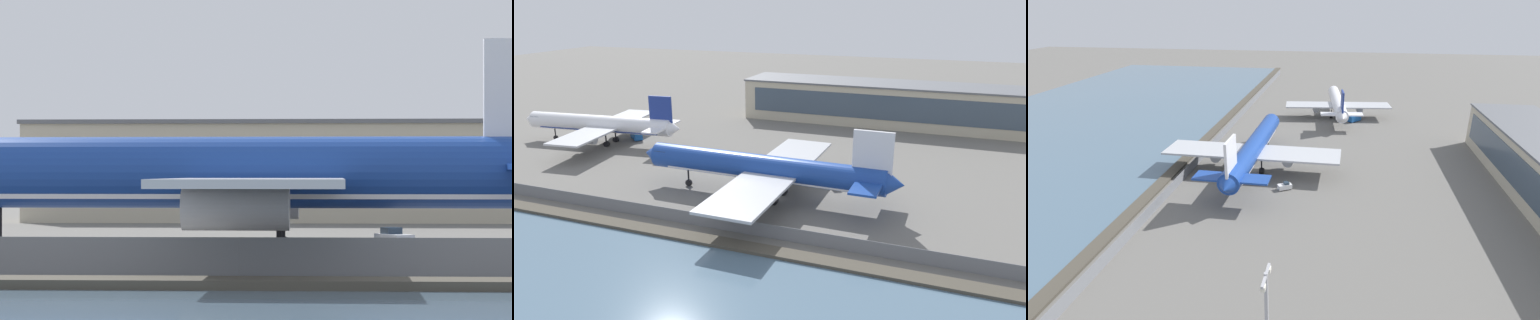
# 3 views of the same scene
# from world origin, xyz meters

# --- Properties ---
(ground_plane) EXTENTS (500.00, 500.00, 0.00)m
(ground_plane) POSITION_xyz_m (0.00, 0.00, 0.00)
(ground_plane) COLOR #66635E
(shoreline_seawall) EXTENTS (320.00, 3.00, 0.50)m
(shoreline_seawall) POSITION_xyz_m (0.00, -20.50, 0.25)
(shoreline_seawall) COLOR #474238
(shoreline_seawall) RESTS_ON ground
(perimeter_fence) EXTENTS (280.00, 0.10, 2.36)m
(perimeter_fence) POSITION_xyz_m (0.00, -16.00, 1.18)
(perimeter_fence) COLOR slate
(perimeter_fence) RESTS_ON ground
(cargo_jet_blue) EXTENTS (52.10, 44.52, 15.03)m
(cargo_jet_blue) POSITION_xyz_m (-0.60, -0.35, 5.74)
(cargo_jet_blue) COLOR #193D93
(cargo_jet_blue) RESTS_ON ground
(passenger_jet_white) EXTENTS (45.06, 38.84, 13.38)m
(passenger_jet_white) POSITION_xyz_m (-53.93, 19.55, 5.11)
(passenger_jet_white) COLOR white
(passenger_jet_white) RESTS_ON ground
(baggage_tug) EXTENTS (2.95, 3.57, 1.80)m
(baggage_tug) POSITION_xyz_m (10.11, 9.36, 0.81)
(baggage_tug) COLOR white
(baggage_tug) RESTS_ON ground
(ops_van) EXTENTS (5.29, 5.01, 2.48)m
(ops_van) POSITION_xyz_m (-48.26, 25.91, 1.28)
(ops_van) COLOR #19519E
(ops_van) RESTS_ON ground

